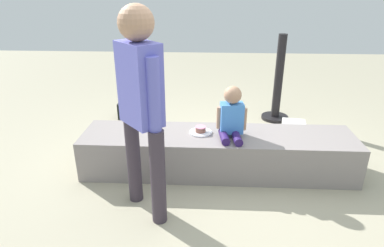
# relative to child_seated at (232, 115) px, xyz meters

# --- Properties ---
(ground_plane) EXTENTS (12.00, 12.00, 0.00)m
(ground_plane) POSITION_rel_child_seated_xyz_m (-0.12, 0.04, -0.60)
(ground_plane) COLOR #A59E84
(concrete_ledge) EXTENTS (2.60, 0.58, 0.39)m
(concrete_ledge) POSITION_rel_child_seated_xyz_m (-0.12, 0.04, -0.41)
(concrete_ledge) COLOR gray
(concrete_ledge) RESTS_ON ground_plane
(child_seated) EXTENTS (0.28, 0.32, 0.48)m
(child_seated) POSITION_rel_child_seated_xyz_m (0.00, 0.00, 0.00)
(child_seated) COLOR #2A1855
(child_seated) RESTS_ON concrete_ledge
(adult_standing) EXTENTS (0.37, 0.38, 1.61)m
(adult_standing) POSITION_rel_child_seated_xyz_m (-0.70, -0.61, 0.36)
(adult_standing) COLOR #372D38
(adult_standing) RESTS_ON ground_plane
(cake_plate) EXTENTS (0.22, 0.22, 0.07)m
(cake_plate) POSITION_rel_child_seated_xyz_m (-0.29, 0.07, -0.19)
(cake_plate) COLOR white
(cake_plate) RESTS_ON concrete_ledge
(gift_bag) EXTENTS (0.20, 0.09, 0.28)m
(gift_bag) POSITION_rel_child_seated_xyz_m (0.92, 0.51, -0.48)
(gift_bag) COLOR #B259BF
(gift_bag) RESTS_ON ground_plane
(railing_post) EXTENTS (0.36, 0.36, 1.14)m
(railing_post) POSITION_rel_child_seated_xyz_m (0.70, 1.44, -0.18)
(railing_post) COLOR black
(railing_post) RESTS_ON ground_plane
(water_bottle_near_gift) EXTENTS (0.07, 0.07, 0.24)m
(water_bottle_near_gift) POSITION_rel_child_seated_xyz_m (-0.07, 1.13, -0.50)
(water_bottle_near_gift) COLOR silver
(water_bottle_near_gift) RESTS_ON ground_plane
(party_cup_red) EXTENTS (0.07, 0.07, 0.09)m
(party_cup_red) POSITION_rel_child_seated_xyz_m (-0.97, 1.29, -0.56)
(party_cup_red) COLOR red
(party_cup_red) RESTS_ON ground_plane
(cake_box_white) EXTENTS (0.32, 0.32, 0.15)m
(cake_box_white) POSITION_rel_child_seated_xyz_m (0.84, 0.97, -0.53)
(cake_box_white) COLOR white
(cake_box_white) RESTS_ON ground_plane
(handbag_black_leather) EXTENTS (0.31, 0.12, 0.33)m
(handbag_black_leather) POSITION_rel_child_seated_xyz_m (-1.29, 1.34, -0.49)
(handbag_black_leather) COLOR black
(handbag_black_leather) RESTS_ON ground_plane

